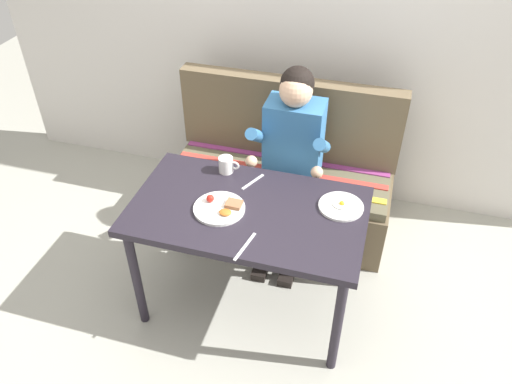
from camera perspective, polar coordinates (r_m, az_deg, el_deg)
The scene contains 10 objects.
ground_plane at distance 3.07m, azimuth -0.79°, elevation -12.28°, with size 8.00×8.00×0.00m, color #A4A397.
back_wall at distance 3.35m, azimuth 5.62°, elevation 19.60°, with size 4.40×0.10×2.60m, color silver.
table at distance 2.60m, azimuth -0.91°, elevation -3.23°, with size 1.20×0.70×0.73m.
couch at distance 3.37m, azimuth 2.88°, elevation 1.07°, with size 1.44×0.56×1.00m.
person at distance 2.98m, azimuth 4.02°, elevation 5.09°, with size 0.45×0.61×1.21m.
plate_breakfast at distance 2.54m, azimuth -4.08°, elevation -1.80°, with size 0.26×0.26×0.05m.
plate_eggs at distance 2.58m, azimuth 9.63°, elevation -1.60°, with size 0.23×0.23×0.04m.
coffee_mug at distance 2.77m, azimuth -3.39°, elevation 3.15°, with size 0.12×0.08×0.09m.
fork at distance 2.71m, azimuth -0.36°, elevation 1.16°, with size 0.01×0.17×0.01m, color silver.
knife at distance 2.34m, azimuth -1.27°, elevation -6.21°, with size 0.01×0.20×0.01m, color silver.
Camera 1 is at (0.57, -1.85, 2.38)m, focal length 35.21 mm.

